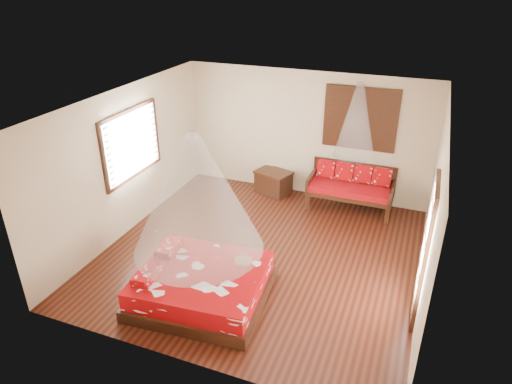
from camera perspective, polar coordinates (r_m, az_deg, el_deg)
room at (r=7.75m, az=0.70°, el=0.94°), size 5.54×5.54×2.84m
bed at (r=7.35m, az=-6.88°, el=-11.41°), size 2.13×1.96×0.63m
daybed at (r=9.96m, az=11.81°, el=0.82°), size 1.79×0.80×0.95m
storage_chest at (r=10.51m, az=2.18°, el=1.27°), size 0.91×0.77×0.53m
shutter_panel at (r=9.78m, az=12.92°, el=8.92°), size 1.52×0.06×1.32m
window_left at (r=9.02m, az=-15.24°, el=5.83°), size 0.10×1.74×1.34m
glazed_door at (r=7.00m, az=20.30°, el=-7.03°), size 0.08×1.02×2.16m
wine_tray at (r=7.33m, az=-1.60°, el=-8.28°), size 0.28×0.28×0.23m
mosquito_net_main at (r=6.49m, az=-7.50°, el=-0.21°), size 1.93×1.93×1.80m
mosquito_net_daybed at (r=9.30m, az=12.50°, el=8.73°), size 0.83×0.83×1.50m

